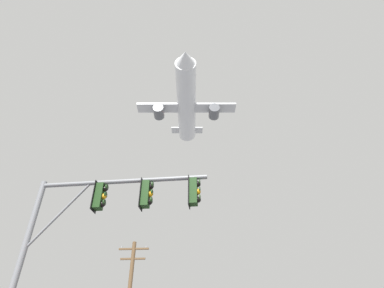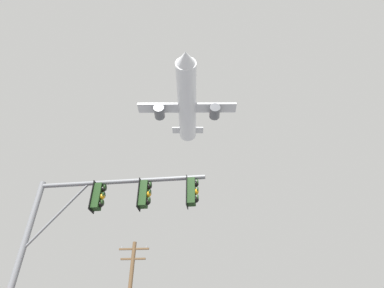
{
  "view_description": "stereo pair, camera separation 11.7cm",
  "coord_description": "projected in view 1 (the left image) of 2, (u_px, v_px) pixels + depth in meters",
  "views": [
    {
      "loc": [
        -0.45,
        -3.55,
        1.62
      ],
      "look_at": [
        -1.71,
        17.42,
        16.05
      ],
      "focal_mm": 29.04,
      "sensor_mm": 36.0,
      "label": 1
    },
    {
      "loc": [
        -0.33,
        -3.54,
        1.62
      ],
      "look_at": [
        -1.71,
        17.42,
        16.05
      ],
      "focal_mm": 29.04,
      "sensor_mm": 36.0,
      "label": 2
    }
  ],
  "objects": [
    {
      "name": "airplane",
      "position": [
        186.0,
        104.0,
        50.83
      ],
      "size": [
        16.22,
        20.99,
        5.73
      ],
      "color": "white"
    },
    {
      "name": "signal_pole_near",
      "position": [
        97.0,
        221.0,
        9.97
      ],
      "size": [
        5.91,
        0.63,
        6.76
      ],
      "color": "slate",
      "rests_on": "ground"
    }
  ]
}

